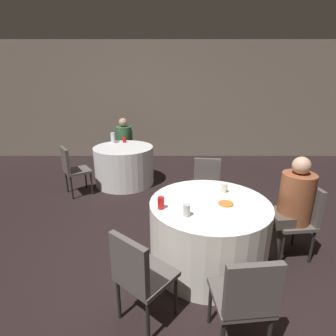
% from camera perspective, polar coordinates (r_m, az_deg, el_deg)
% --- Properties ---
extents(ground_plane, '(16.00, 16.00, 0.00)m').
position_cam_1_polar(ground_plane, '(3.18, 8.18, -19.14)').
color(ground_plane, black).
extents(wall_back, '(16.00, 0.06, 2.80)m').
position_cam_1_polar(wall_back, '(6.73, 3.86, 14.25)').
color(wall_back, gray).
rests_on(wall_back, ground_plane).
extents(table_near, '(1.27, 1.27, 0.73)m').
position_cam_1_polar(table_near, '(2.97, 8.90, -13.68)').
color(table_near, white).
rests_on(table_near, ground_plane).
extents(table_far, '(1.12, 1.12, 0.73)m').
position_cam_1_polar(table_far, '(5.11, -9.35, 0.59)').
color(table_far, white).
rests_on(table_far, ground_plane).
extents(chair_near_south, '(0.44, 0.44, 0.86)m').
position_cam_1_polar(chair_near_south, '(2.10, 16.68, -25.24)').
color(chair_near_south, '#59514C').
rests_on(chair_near_south, ground_plane).
extents(chair_near_north, '(0.44, 0.45, 0.86)m').
position_cam_1_polar(chair_near_north, '(3.83, 8.58, -3.24)').
color(chair_near_north, '#59514C').
rests_on(chair_near_north, ground_plane).
extents(chair_near_southwest, '(0.56, 0.56, 0.86)m').
position_cam_1_polar(chair_near_southwest, '(2.21, -6.33, -21.61)').
color(chair_near_southwest, '#59514C').
rests_on(chair_near_southwest, ground_plane).
extents(chair_near_east, '(0.45, 0.44, 0.86)m').
position_cam_1_polar(chair_near_east, '(3.31, 27.03, -8.99)').
color(chair_near_east, '#59514C').
rests_on(chair_near_east, ground_plane).
extents(chair_far_north, '(0.45, 0.46, 0.86)m').
position_cam_1_polar(chair_far_north, '(5.99, -9.32, 4.91)').
color(chair_far_north, '#59514C').
rests_on(chair_far_north, ground_plane).
extents(chair_far_southwest, '(0.55, 0.55, 0.86)m').
position_cam_1_polar(chair_far_southwest, '(4.77, -20.07, 0.30)').
color(chair_far_southwest, '#59514C').
rests_on(chair_far_southwest, ground_plane).
extents(person_floral_shirt, '(0.51, 0.37, 1.19)m').
position_cam_1_polar(person_floral_shirt, '(3.19, 24.94, -7.95)').
color(person_floral_shirt, '#4C4238').
rests_on(person_floral_shirt, ground_plane).
extents(person_green_jacket, '(0.38, 0.51, 1.14)m').
position_cam_1_polar(person_green_jacket, '(5.83, -9.37, 5.13)').
color(person_green_jacket, '#33384C').
rests_on(person_green_jacket, ground_plane).
extents(pizza_plate_near, '(0.22, 0.22, 0.02)m').
position_cam_1_polar(pizza_plate_near, '(2.77, 12.61, -7.68)').
color(pizza_plate_near, white).
rests_on(pizza_plate_near, table_near).
extents(soda_can_red, '(0.07, 0.07, 0.12)m').
position_cam_1_polar(soda_can_red, '(2.61, -1.40, -7.62)').
color(soda_can_red, red).
rests_on(soda_can_red, table_near).
extents(soda_can_silver, '(0.07, 0.07, 0.12)m').
position_cam_1_polar(soda_can_silver, '(2.48, 4.22, -9.19)').
color(soda_can_silver, silver).
rests_on(soda_can_silver, table_near).
extents(cup_near, '(0.07, 0.07, 0.11)m').
position_cam_1_polar(cup_near, '(3.03, 12.26, -4.31)').
color(cup_near, silver).
rests_on(cup_near, table_near).
extents(bottle_far, '(0.09, 0.09, 0.20)m').
position_cam_1_polar(bottle_far, '(5.35, -11.73, 6.46)').
color(bottle_far, silver).
rests_on(bottle_far, table_far).
extents(cup_far, '(0.07, 0.07, 0.10)m').
position_cam_1_polar(cup_far, '(5.35, -9.36, 6.06)').
color(cup_far, red).
rests_on(cup_far, table_far).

